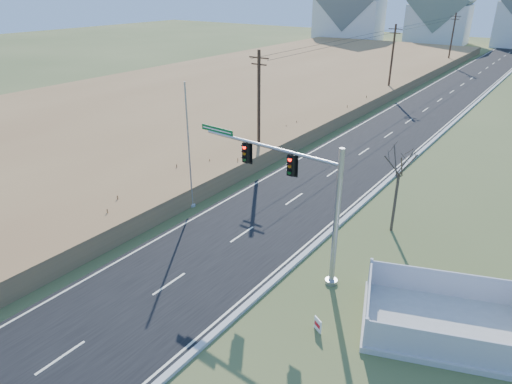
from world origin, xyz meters
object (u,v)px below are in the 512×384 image
traffic_signal_mast (304,194)px  bare_tree (401,160)px  fence_enclosure (445,324)px  open_sign (318,325)px  flagpole (190,160)px

traffic_signal_mast → bare_tree: (2.38, 6.83, 0.14)m
fence_enclosure → bare_tree: (-5.00, 7.17, 4.21)m
traffic_signal_mast → open_sign: (2.95, -3.57, -4.04)m
traffic_signal_mast → open_sign: traffic_signal_mast is taller
fence_enclosure → flagpole: flagpole is taller
traffic_signal_mast → flagpole: size_ratio=1.07×
open_sign → flagpole: flagpole is taller
fence_enclosure → open_sign: fence_enclosure is taller
fence_enclosure → open_sign: bearing=-163.9°
fence_enclosure → flagpole: 17.49m
flagpole → bare_tree: flagpole is taller
open_sign → flagpole: (-12.61, 5.84, 2.97)m
fence_enclosure → bare_tree: size_ratio=1.44×
fence_enclosure → flagpole: bearing=151.3°
traffic_signal_mast → flagpole: flagpole is taller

